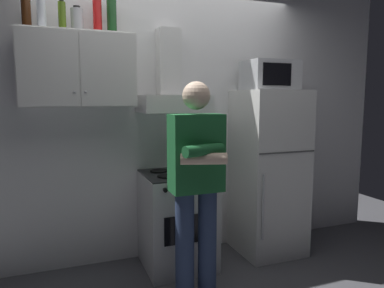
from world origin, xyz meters
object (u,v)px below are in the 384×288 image
(stove_oven, at_px, (177,220))
(bottle_canister_steel, at_px, (77,20))
(person_standing, at_px, (196,184))
(bottle_rum_dark, at_px, (26,12))
(bottle_vodka_clear, at_px, (41,11))
(bottle_wine_green, at_px, (112,17))
(upper_cabinet, at_px, (78,70))
(refrigerator, at_px, (268,172))
(range_hood, at_px, (172,90))
(microwave, at_px, (270,76))
(bottle_soda_red, at_px, (97,16))
(bottle_olive_oil, at_px, (62,16))

(stove_oven, xyz_separation_m, bottle_canister_steel, (-0.79, 0.16, 1.72))
(person_standing, relative_size, bottle_rum_dark, 5.89)
(bottle_vodka_clear, bearing_deg, bottle_wine_green, 6.95)
(upper_cabinet, bearing_deg, bottle_rum_dark, 173.31)
(refrigerator, xyz_separation_m, person_standing, (-1.00, -0.61, 0.10))
(bottle_vodka_clear, xyz_separation_m, bottle_rum_dark, (-0.11, 0.07, -0.00))
(refrigerator, height_order, person_standing, person_standing)
(stove_oven, relative_size, person_standing, 0.53)
(person_standing, height_order, bottle_wine_green, bottle_wine_green)
(range_hood, distance_m, bottle_vodka_clear, 1.21)
(bottle_vodka_clear, bearing_deg, microwave, -2.13)
(bottle_rum_dark, bearing_deg, bottle_soda_red, -0.73)
(refrigerator, relative_size, bottle_rum_dark, 5.75)
(bottle_canister_steel, bearing_deg, bottle_soda_red, 1.90)
(upper_cabinet, xyz_separation_m, refrigerator, (1.75, -0.12, -0.95))
(bottle_canister_steel, distance_m, bottle_rum_dark, 0.38)
(bottle_soda_red, relative_size, bottle_rum_dark, 1.08)
(stove_oven, height_order, bottle_canister_steel, bottle_canister_steel)
(bottle_olive_oil, distance_m, bottle_rum_dark, 0.27)
(stove_oven, height_order, refrigerator, refrigerator)
(person_standing, bearing_deg, bottle_wine_green, 121.13)
(bottle_rum_dark, bearing_deg, upper_cabinet, -6.69)
(bottle_canister_steel, height_order, bottle_vodka_clear, bottle_vodka_clear)
(refrigerator, distance_m, bottle_soda_red, 2.11)
(stove_oven, bearing_deg, person_standing, -94.72)
(bottle_wine_green, relative_size, bottle_rum_dark, 1.12)
(stove_oven, xyz_separation_m, range_hood, (0.00, 0.13, 1.16))
(bottle_olive_oil, bearing_deg, stove_oven, -7.23)
(range_hood, xyz_separation_m, bottle_canister_steel, (-0.79, 0.03, 0.55))
(upper_cabinet, bearing_deg, range_hood, 0.09)
(upper_cabinet, height_order, bottle_wine_green, bottle_wine_green)
(bottle_canister_steel, bearing_deg, bottle_vodka_clear, -166.74)
(range_hood, bearing_deg, bottle_canister_steel, 177.88)
(range_hood, relative_size, bottle_canister_steel, 3.59)
(person_standing, height_order, bottle_soda_red, bottle_soda_red)
(range_hood, relative_size, bottle_rum_dark, 2.69)
(upper_cabinet, height_order, bottle_canister_steel, bottle_canister_steel)
(microwave, xyz_separation_m, bottle_wine_green, (-1.46, 0.14, 0.46))
(range_hood, relative_size, microwave, 1.56)
(bottle_canister_steel, xyz_separation_m, bottle_olive_oil, (-0.11, -0.04, 0.02))
(refrigerator, xyz_separation_m, bottle_canister_steel, (-1.74, 0.16, 1.35))
(range_hood, relative_size, person_standing, 0.46)
(bottle_olive_oil, bearing_deg, bottle_soda_red, 9.58)
(bottle_wine_green, height_order, bottle_vodka_clear, bottle_wine_green)
(refrigerator, height_order, bottle_canister_steel, bottle_canister_steel)
(upper_cabinet, distance_m, bottle_vodka_clear, 0.50)
(person_standing, distance_m, bottle_olive_oil, 1.69)
(microwave, xyz_separation_m, bottle_vodka_clear, (-2.00, 0.07, 0.44))
(range_hood, bearing_deg, person_standing, -93.91)
(stove_oven, bearing_deg, upper_cabinet, 171.10)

